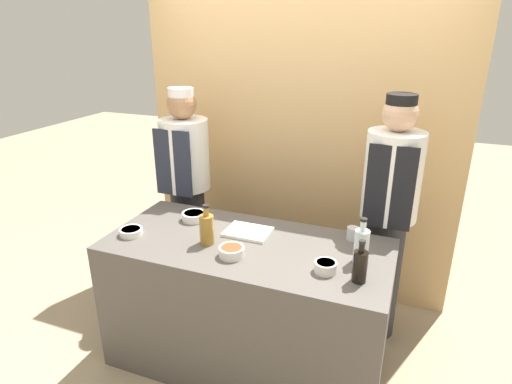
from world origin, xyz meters
name	(u,v)px	position (x,y,z in m)	size (l,w,h in m)	color
ground_plane	(248,358)	(0.00, 0.00, 0.00)	(14.00, 14.00, 0.00)	tan
cabinet_wall	(298,149)	(0.00, 1.11, 1.20)	(2.52, 0.18, 2.40)	tan
counter	(247,304)	(0.00, 0.00, 0.44)	(1.75, 0.80, 0.89)	#514C47
sauce_bowl_red	(326,266)	(0.52, -0.14, 0.92)	(0.12, 0.12, 0.06)	white
sauce_bowl_white	(131,231)	(-0.73, -0.16, 0.91)	(0.14, 0.14, 0.04)	white
sauce_bowl_brown	(232,251)	(-0.02, -0.17, 0.92)	(0.15, 0.15, 0.06)	white
sauce_bowl_orange	(194,216)	(-0.47, 0.19, 0.92)	(0.16, 0.16, 0.05)	white
cutting_board	(248,232)	(-0.04, 0.13, 0.90)	(0.28, 0.22, 0.02)	white
bottle_clear	(361,245)	(0.68, 0.03, 0.99)	(0.08, 0.08, 0.27)	silver
bottle_vinegar	(207,228)	(-0.23, -0.08, 0.99)	(0.09, 0.09, 0.25)	olive
bottle_soy	(360,265)	(0.70, -0.17, 0.98)	(0.08, 0.08, 0.24)	black
cup_steel	(353,234)	(0.60, 0.29, 0.93)	(0.07, 0.07, 0.08)	#B7B7BC
chef_left	(187,188)	(-0.77, 0.62, 0.93)	(0.38, 0.38, 1.71)	#28282D
chef_right	(388,214)	(0.77, 0.62, 0.95)	(0.37, 0.37, 1.75)	#28282D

